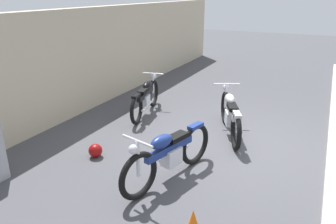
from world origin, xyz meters
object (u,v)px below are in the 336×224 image
at_px(motorcycle_silver, 230,114).
at_px(motorcycle_black, 146,97).
at_px(helmet, 95,151).
at_px(motorcycle_blue, 169,154).

bearing_deg(motorcycle_silver, motorcycle_black, 57.58).
distance_m(helmet, motorcycle_blue, 1.65).
relative_size(motorcycle_silver, motorcycle_blue, 0.94).
relative_size(helmet, motorcycle_silver, 0.13).
bearing_deg(helmet, motorcycle_black, 6.84).
height_order(motorcycle_black, motorcycle_silver, motorcycle_silver).
distance_m(motorcycle_black, motorcycle_blue, 3.19).
bearing_deg(motorcycle_black, motorcycle_blue, -154.92).
bearing_deg(motorcycle_blue, motorcycle_silver, -174.91).
bearing_deg(helmet, motorcycle_blue, -93.41).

